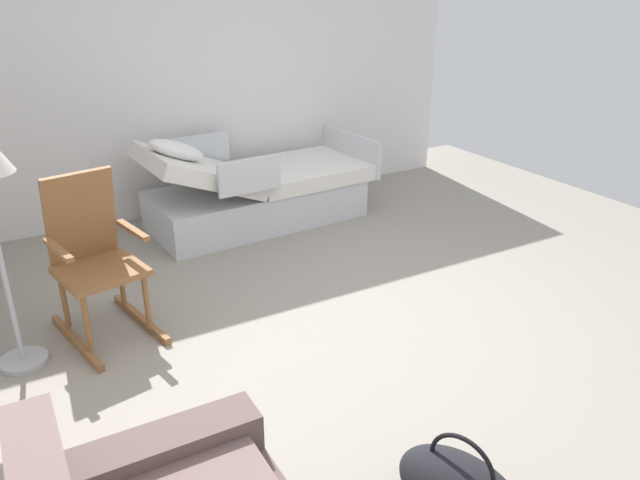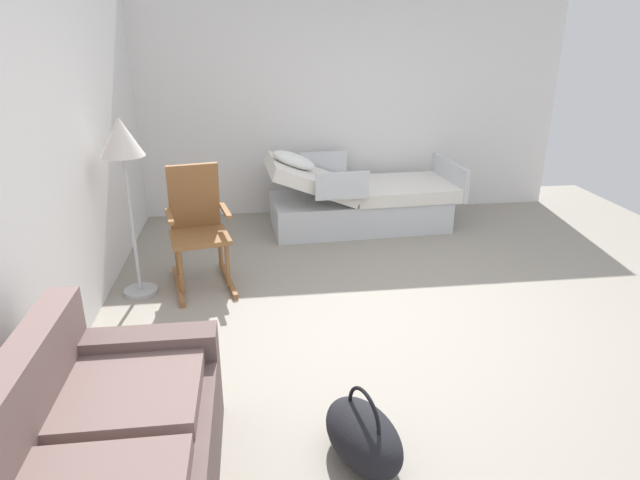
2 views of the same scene
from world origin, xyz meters
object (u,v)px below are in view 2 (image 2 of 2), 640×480
at_px(rocking_chair, 198,228).
at_px(floor_lamp, 122,150).
at_px(hospital_bed, 358,201).
at_px(duffel_bag, 363,436).
at_px(couch, 103,480).

height_order(rocking_chair, floor_lamp, floor_lamp).
bearing_deg(hospital_bed, floor_lamp, 123.34).
bearing_deg(floor_lamp, rocking_chair, -73.22).
xyz_separation_m(floor_lamp, duffel_bag, (-2.15, -1.49, -1.07)).
bearing_deg(hospital_bed, couch, 154.22).
bearing_deg(floor_lamp, hospital_bed, -56.66).
relative_size(hospital_bed, floor_lamp, 1.46).
distance_m(couch, rocking_chair, 2.62).
height_order(hospital_bed, couch, hospital_bed).
xyz_separation_m(hospital_bed, floor_lamp, (-1.43, 2.17, 0.93)).
bearing_deg(couch, hospital_bed, -25.78).
distance_m(couch, duffel_bag, 1.24).
height_order(hospital_bed, floor_lamp, floor_lamp).
distance_m(hospital_bed, rocking_chair, 2.10).
xyz_separation_m(hospital_bed, rocking_chair, (-1.27, 1.66, 0.21)).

